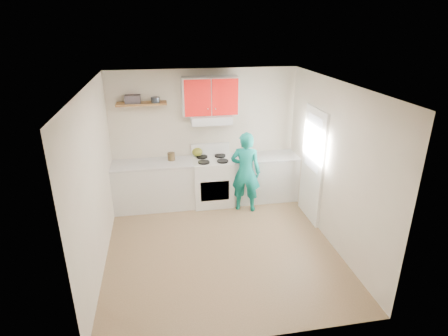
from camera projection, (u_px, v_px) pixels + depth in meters
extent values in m
plane|color=brown|center=(221.00, 246.00, 5.97)|extent=(3.80, 3.80, 0.00)
cube|color=white|center=(220.00, 85.00, 5.00)|extent=(3.60, 3.80, 0.04)
cube|color=beige|center=(205.00, 136.00, 7.22)|extent=(3.60, 0.04, 2.60)
cube|color=beige|center=(251.00, 244.00, 3.75)|extent=(3.60, 0.04, 2.60)
cube|color=beige|center=(95.00, 182.00, 5.20)|extent=(0.04, 3.80, 2.60)
cube|color=beige|center=(333.00, 165.00, 5.78)|extent=(0.04, 3.80, 2.60)
cube|color=white|center=(313.00, 165.00, 6.52)|extent=(0.05, 0.85, 2.05)
cube|color=white|center=(313.00, 143.00, 6.35)|extent=(0.01, 0.55, 0.95)
cube|color=silver|center=(154.00, 186.00, 7.10)|extent=(1.52, 0.60, 0.90)
cube|color=silver|center=(263.00, 178.00, 7.45)|extent=(1.32, 0.60, 0.90)
cube|color=white|center=(212.00, 181.00, 7.26)|extent=(0.76, 0.65, 0.92)
cube|color=silver|center=(211.00, 119.00, 6.89)|extent=(0.76, 0.44, 0.15)
cube|color=red|center=(210.00, 96.00, 6.78)|extent=(1.02, 0.33, 0.70)
cube|color=brown|center=(142.00, 104.00, 6.63)|extent=(0.90, 0.30, 0.04)
cube|color=#3D363C|center=(133.00, 99.00, 6.56)|extent=(0.28, 0.20, 0.14)
cylinder|color=#333D4C|center=(155.00, 100.00, 6.62)|extent=(0.20, 0.20, 0.10)
ellipsoid|color=olive|center=(197.00, 152.00, 7.23)|extent=(0.28, 0.28, 0.18)
cylinder|color=#493720|center=(171.00, 157.00, 7.03)|extent=(0.18, 0.18, 0.17)
cube|color=olive|center=(245.00, 157.00, 7.25)|extent=(0.36, 0.29, 0.02)
cube|color=red|center=(282.00, 155.00, 7.37)|extent=(0.31, 0.28, 0.01)
imported|color=#0D7C72|center=(246.00, 172.00, 6.87)|extent=(0.66, 0.55, 1.56)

